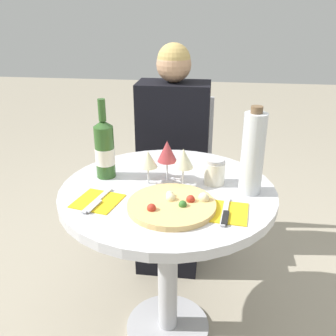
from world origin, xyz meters
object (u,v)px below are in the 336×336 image
object	(u,v)px
seated_diner	(171,170)
wine_bottle	(105,149)
pizza_large	(173,205)
tall_carafe	(253,153)
chair_behind_diner	(174,174)
dining_table	(168,219)

from	to	relation	value
seated_diner	wine_bottle	distance (m)	0.64
pizza_large	tall_carafe	size ratio (longest dim) A/B	0.94
chair_behind_diner	dining_table	bearing A→B (deg)	94.46
dining_table	seated_diner	bearing A→B (deg)	95.55
seated_diner	tall_carafe	size ratio (longest dim) A/B	3.65
dining_table	chair_behind_diner	size ratio (longest dim) A/B	0.94
seated_diner	pizza_large	size ratio (longest dim) A/B	3.89
dining_table	pizza_large	distance (m)	0.21
dining_table	wine_bottle	bearing A→B (deg)	164.17
dining_table	pizza_large	world-z (taller)	pizza_large
dining_table	wine_bottle	distance (m)	0.37
dining_table	seated_diner	world-z (taller)	seated_diner
wine_bottle	pizza_large	bearing A→B (deg)	-36.85
dining_table	wine_bottle	world-z (taller)	wine_bottle
seated_diner	pizza_large	world-z (taller)	seated_diner
wine_bottle	tall_carafe	size ratio (longest dim) A/B	0.98
dining_table	chair_behind_diner	world-z (taller)	chair_behind_diner
chair_behind_diner	seated_diner	world-z (taller)	seated_diner
seated_diner	tall_carafe	xyz separation A→B (m)	(0.36, -0.59, 0.35)
wine_bottle	tall_carafe	distance (m)	0.57
seated_diner	wine_bottle	size ratio (longest dim) A/B	3.73
dining_table	chair_behind_diner	xyz separation A→B (m)	(-0.06, 0.75, -0.15)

